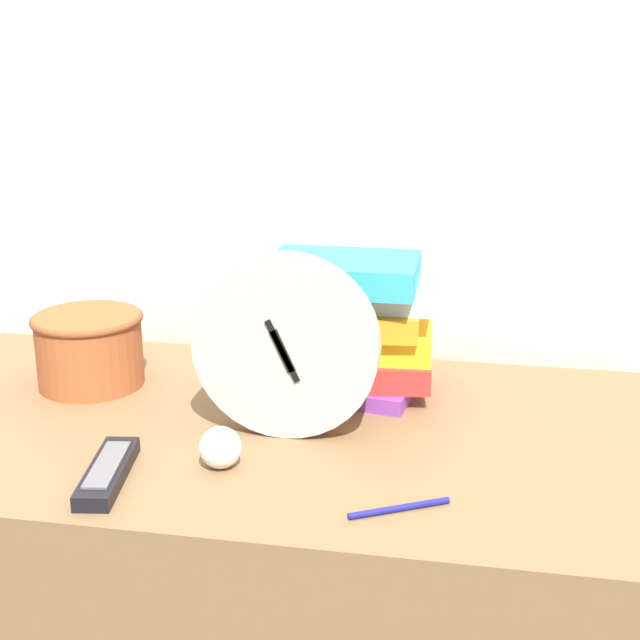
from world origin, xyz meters
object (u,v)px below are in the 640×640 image
Objects in this scene: crumpled_paper_ball at (220,447)px; pen at (399,508)px; basket at (89,347)px; desk_clock at (285,347)px; book_stack at (352,326)px; tv_remote at (108,472)px.

crumpled_paper_ball is 0.47× the size of pen.
desk_clock is at bearing -19.85° from basket.
desk_clock is 0.29m from pen.
book_stack is at bearing 65.48° from crumpled_paper_ball.
desk_clock is 4.70× the size of crumpled_paper_ball.
book_stack is at bearing 52.93° from tv_remote.
pen is at bearing -30.67° from basket.
book_stack is at bearing 5.95° from basket.
tv_remote is 0.14m from crumpled_paper_ball.
book_stack reaches higher than pen.
desk_clock is 1.02× the size of book_stack.
desk_clock is 2.23× the size of pen.
tv_remote is (-0.26, -0.34, -0.10)m from book_stack.
crumpled_paper_ball is at bearing -114.52° from book_stack.
tv_remote is 1.49× the size of pen.
book_stack is 0.32m from crumpled_paper_ball.
basket is (-0.35, 0.13, -0.07)m from desk_clock.
pen is (0.24, -0.07, -0.02)m from crumpled_paper_ball.
desk_clock is 0.17m from crumpled_paper_ball.
desk_clock is 1.49× the size of basket.
desk_clock reaches higher than crumpled_paper_ball.
tv_remote is at bearing -137.76° from desk_clock.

